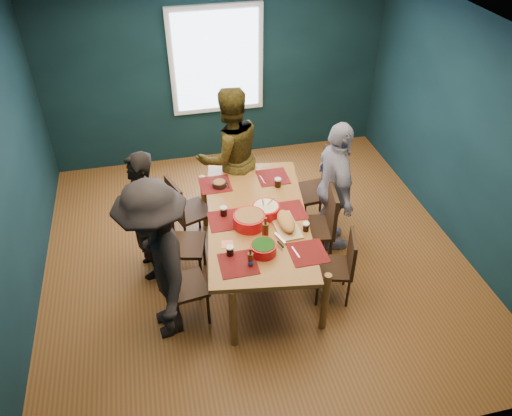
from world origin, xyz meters
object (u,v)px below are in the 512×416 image
(chair_left_mid, at_px, (175,239))
(person_back, at_px, (230,156))
(bowl_dumpling, at_px, (266,210))
(cutting_board, at_px, (286,222))
(dining_table, at_px, (257,221))
(person_right, at_px, (335,188))
(chair_left_far, at_px, (184,208))
(chair_right_near, at_px, (342,263))
(chair_left_near, at_px, (176,282))
(chair_right_far, at_px, (322,184))
(bowl_herbs, at_px, (263,248))
(chair_right_mid, at_px, (321,221))
(person_near_left, at_px, (158,263))
(bowl_salad, at_px, (249,220))
(person_far_left, at_px, (144,217))

(chair_left_mid, relative_size, person_back, 0.54)
(bowl_dumpling, xyz_separation_m, cutting_board, (0.16, -0.25, -0.01))
(dining_table, distance_m, person_right, 1.04)
(dining_table, height_order, chair_left_mid, chair_left_mid)
(chair_left_far, relative_size, person_right, 0.56)
(chair_left_mid, relative_size, chair_right_near, 1.16)
(dining_table, height_order, chair_left_near, chair_left_near)
(chair_right_far, distance_m, bowl_herbs, 1.73)
(person_back, xyz_separation_m, bowl_dumpling, (0.19, -1.14, -0.03))
(chair_right_mid, height_order, person_near_left, person_near_left)
(person_right, bearing_deg, chair_left_mid, 96.91)
(person_right, relative_size, bowl_herbs, 6.30)
(bowl_salad, bearing_deg, person_far_left, 158.37)
(chair_right_near, xyz_separation_m, bowl_dumpling, (-0.69, 0.59, 0.39))
(cutting_board, bearing_deg, bowl_dumpling, 119.38)
(chair_right_near, relative_size, person_right, 0.51)
(chair_right_far, bearing_deg, person_right, -95.72)
(dining_table, xyz_separation_m, chair_left_mid, (-0.91, 0.11, -0.16))
(person_far_left, bearing_deg, dining_table, 69.62)
(chair_left_far, xyz_separation_m, person_far_left, (-0.46, -0.39, 0.24))
(chair_left_near, xyz_separation_m, chair_right_far, (1.97, 1.25, 0.06))
(chair_right_mid, bearing_deg, chair_right_near, -77.00)
(person_far_left, distance_m, bowl_dumpling, 1.34)
(chair_right_far, height_order, person_far_left, person_far_left)
(person_far_left, bearing_deg, chair_right_far, 94.06)
(dining_table, height_order, chair_right_near, chair_right_near)
(chair_left_mid, bearing_deg, bowl_herbs, -26.59)
(chair_right_near, height_order, cutting_board, cutting_board)
(chair_right_far, distance_m, chair_right_mid, 0.75)
(person_back, bearing_deg, bowl_dumpling, 85.33)
(dining_table, height_order, cutting_board, cutting_board)
(chair_right_far, height_order, bowl_dumpling, bowl_dumpling)
(chair_right_near, relative_size, person_back, 0.47)
(bowl_salad, bearing_deg, chair_left_far, 127.40)
(bowl_herbs, xyz_separation_m, cutting_board, (0.33, 0.34, -0.00))
(chair_left_far, bearing_deg, person_near_left, -125.27)
(bowl_salad, bearing_deg, person_near_left, -155.11)
(person_far_left, relative_size, person_right, 0.94)
(chair_right_mid, height_order, person_back, person_back)
(person_near_left, xyz_separation_m, bowl_herbs, (1.03, 0.01, -0.02))
(dining_table, distance_m, chair_left_near, 1.12)
(chair_right_far, distance_m, bowl_salad, 1.45)
(person_near_left, bearing_deg, bowl_salad, 107.46)
(bowl_dumpling, distance_m, bowl_herbs, 0.61)
(chair_right_mid, distance_m, bowl_salad, 0.93)
(chair_left_far, distance_m, chair_right_far, 1.76)
(chair_right_far, xyz_separation_m, bowl_herbs, (-1.09, -1.31, 0.27))
(dining_table, relative_size, person_near_left, 1.27)
(chair_left_mid, bearing_deg, chair_right_far, 31.05)
(chair_right_mid, relative_size, chair_right_near, 1.20)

